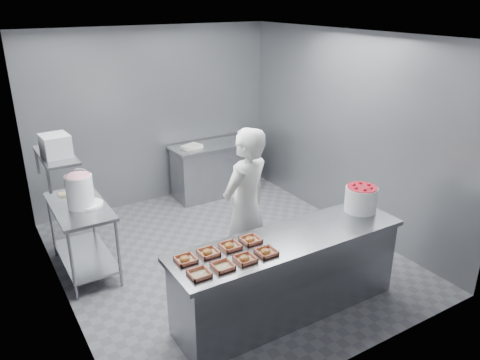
% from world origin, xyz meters
% --- Properties ---
extents(floor, '(4.50, 4.50, 0.00)m').
position_xyz_m(floor, '(0.00, 0.00, 0.00)').
color(floor, '#4C4C51').
rests_on(floor, ground).
extents(ceiling, '(4.50, 4.50, 0.00)m').
position_xyz_m(ceiling, '(0.00, 0.00, 2.80)').
color(ceiling, white).
rests_on(ceiling, wall_back).
extents(wall_back, '(4.00, 0.04, 2.80)m').
position_xyz_m(wall_back, '(0.00, 2.25, 1.40)').
color(wall_back, slate).
rests_on(wall_back, ground).
extents(wall_left, '(0.04, 4.50, 2.80)m').
position_xyz_m(wall_left, '(-2.00, 0.00, 1.40)').
color(wall_left, slate).
rests_on(wall_left, ground).
extents(wall_right, '(0.04, 4.50, 2.80)m').
position_xyz_m(wall_right, '(2.00, 0.00, 1.40)').
color(wall_right, slate).
rests_on(wall_right, ground).
extents(service_counter, '(2.60, 0.70, 0.90)m').
position_xyz_m(service_counter, '(0.00, -1.35, 0.45)').
color(service_counter, slate).
rests_on(service_counter, ground).
extents(prep_table, '(0.60, 1.20, 0.90)m').
position_xyz_m(prep_table, '(-1.65, 0.60, 0.59)').
color(prep_table, slate).
rests_on(prep_table, ground).
extents(back_counter, '(1.50, 0.60, 0.90)m').
position_xyz_m(back_counter, '(0.90, 1.90, 0.45)').
color(back_counter, slate).
rests_on(back_counter, ground).
extents(wall_shelf, '(0.35, 0.90, 0.03)m').
position_xyz_m(wall_shelf, '(-1.82, 0.60, 1.55)').
color(wall_shelf, slate).
rests_on(wall_shelf, wall_left).
extents(tray_0, '(0.19, 0.18, 0.04)m').
position_xyz_m(tray_0, '(-1.11, -1.49, 0.92)').
color(tray_0, tan).
rests_on(tray_0, service_counter).
extents(tray_1, '(0.19, 0.18, 0.04)m').
position_xyz_m(tray_1, '(-0.87, -1.49, 0.92)').
color(tray_1, tan).
rests_on(tray_1, service_counter).
extents(tray_2, '(0.19, 0.18, 0.06)m').
position_xyz_m(tray_2, '(-0.63, -1.49, 0.92)').
color(tray_2, tan).
rests_on(tray_2, service_counter).
extents(tray_3, '(0.19, 0.18, 0.06)m').
position_xyz_m(tray_3, '(-0.39, -1.49, 0.92)').
color(tray_3, tan).
rests_on(tray_3, service_counter).
extents(tray_4, '(0.19, 0.18, 0.06)m').
position_xyz_m(tray_4, '(-1.11, -1.21, 0.92)').
color(tray_4, tan).
rests_on(tray_4, service_counter).
extents(tray_5, '(0.19, 0.18, 0.06)m').
position_xyz_m(tray_5, '(-0.87, -1.21, 0.92)').
color(tray_5, tan).
rests_on(tray_5, service_counter).
extents(tray_6, '(0.19, 0.18, 0.06)m').
position_xyz_m(tray_6, '(-0.63, -1.21, 0.92)').
color(tray_6, tan).
rests_on(tray_6, service_counter).
extents(tray_7, '(0.19, 0.18, 0.06)m').
position_xyz_m(tray_7, '(-0.39, -1.21, 0.92)').
color(tray_7, tan).
rests_on(tray_7, service_counter).
extents(worker, '(0.81, 0.67, 1.91)m').
position_xyz_m(worker, '(-0.08, -0.63, 0.95)').
color(worker, silver).
rests_on(worker, ground).
extents(strawberry_tub, '(0.36, 0.36, 0.30)m').
position_xyz_m(strawberry_tub, '(1.08, -1.25, 1.06)').
color(strawberry_tub, white).
rests_on(strawberry_tub, service_counter).
extents(glaze_bucket, '(0.33, 0.31, 0.48)m').
position_xyz_m(glaze_bucket, '(-1.63, 0.53, 1.11)').
color(glaze_bucket, white).
rests_on(glaze_bucket, prep_table).
extents(bucket_lid, '(0.42, 0.42, 0.03)m').
position_xyz_m(bucket_lid, '(-1.55, 0.53, 0.91)').
color(bucket_lid, white).
rests_on(bucket_lid, prep_table).
extents(rag, '(0.16, 0.14, 0.02)m').
position_xyz_m(rag, '(-1.72, 1.00, 0.91)').
color(rag, '#CCB28C').
rests_on(rag, prep_table).
extents(appliance, '(0.30, 0.34, 0.24)m').
position_xyz_m(appliance, '(-1.82, 0.52, 1.69)').
color(appliance, gray).
rests_on(appliance, wall_shelf).
extents(paper_stack, '(0.34, 0.27, 0.05)m').
position_xyz_m(paper_stack, '(0.47, 1.90, 0.92)').
color(paper_stack, silver).
rests_on(paper_stack, back_counter).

